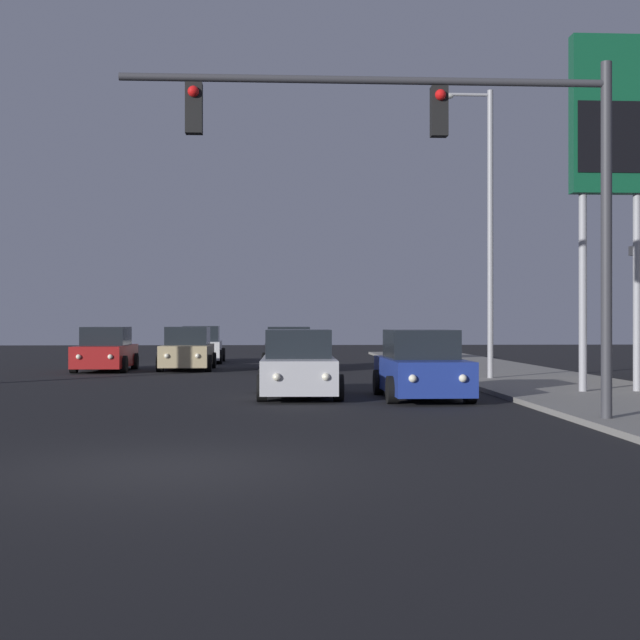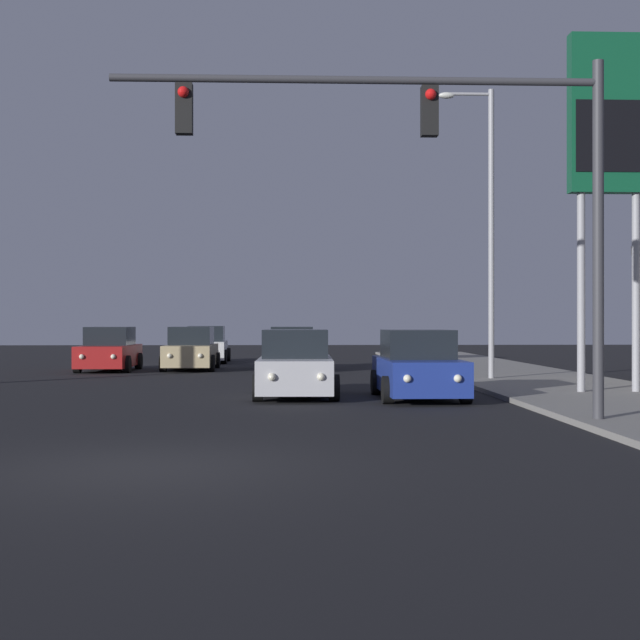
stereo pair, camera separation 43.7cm
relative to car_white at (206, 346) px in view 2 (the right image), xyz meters
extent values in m
plane|color=black|center=(1.85, -29.46, -0.76)|extent=(120.00, 120.00, 0.00)
cube|color=gray|center=(11.35, -19.46, -0.70)|extent=(5.00, 60.00, 0.12)
cube|color=silver|center=(0.00, -0.04, -0.18)|extent=(1.92, 4.25, 0.80)
cube|color=black|center=(0.00, 0.11, 0.57)|extent=(1.66, 2.04, 0.70)
cylinder|color=black|center=(-0.90, -1.34, -0.44)|extent=(0.24, 0.64, 0.64)
cylinder|color=black|center=(0.90, -1.34, -0.44)|extent=(0.24, 0.64, 0.64)
cylinder|color=black|center=(-0.90, 1.27, -0.44)|extent=(0.24, 0.64, 0.64)
cylinder|color=black|center=(0.90, 1.27, -0.44)|extent=(0.24, 0.64, 0.64)
sphere|color=#F2EACC|center=(-0.56, -2.16, -0.13)|extent=(0.18, 0.18, 0.18)
sphere|color=#F2EACC|center=(0.56, -2.16, -0.13)|extent=(0.18, 0.18, 0.18)
cube|color=maroon|center=(-3.07, -6.85, -0.18)|extent=(1.84, 4.22, 0.80)
cube|color=black|center=(-3.07, -6.70, 0.57)|extent=(1.62, 2.02, 0.70)
cylinder|color=black|center=(-3.97, -8.15, -0.44)|extent=(0.24, 0.64, 0.64)
cylinder|color=black|center=(-2.17, -8.15, -0.44)|extent=(0.24, 0.64, 0.64)
cylinder|color=black|center=(-3.97, -5.54, -0.44)|extent=(0.24, 0.64, 0.64)
cylinder|color=black|center=(-2.17, -5.54, -0.44)|extent=(0.24, 0.64, 0.64)
sphere|color=#F2EACC|center=(-3.63, -8.97, -0.13)|extent=(0.18, 0.18, 0.18)
sphere|color=#F2EACC|center=(-2.52, -8.97, -0.13)|extent=(0.18, 0.18, 0.18)
cube|color=tan|center=(-0.04, -6.18, -0.18)|extent=(1.80, 4.20, 0.80)
cube|color=black|center=(-0.04, -6.03, 0.57)|extent=(1.60, 2.00, 0.70)
cylinder|color=black|center=(-0.94, -7.48, -0.44)|extent=(0.24, 0.64, 0.64)
cylinder|color=black|center=(0.86, -7.48, -0.44)|extent=(0.24, 0.64, 0.64)
cylinder|color=black|center=(-0.94, -4.88, -0.44)|extent=(0.24, 0.64, 0.64)
cylinder|color=black|center=(0.86, -4.88, -0.44)|extent=(0.24, 0.64, 0.64)
sphere|color=#F2EACC|center=(-0.60, -8.30, -0.13)|extent=(0.18, 0.18, 0.18)
sphere|color=#F2EACC|center=(0.52, -8.30, -0.13)|extent=(0.18, 0.18, 0.18)
cube|color=black|center=(3.87, -6.41, -0.18)|extent=(1.85, 4.22, 0.80)
cube|color=black|center=(3.87, -6.26, 0.57)|extent=(1.63, 2.02, 0.70)
cylinder|color=black|center=(2.97, -7.71, -0.44)|extent=(0.24, 0.64, 0.64)
cylinder|color=black|center=(4.77, -7.71, -0.44)|extent=(0.24, 0.64, 0.64)
cylinder|color=black|center=(2.97, -5.11, -0.44)|extent=(0.24, 0.64, 0.64)
cylinder|color=black|center=(4.77, -5.11, -0.44)|extent=(0.24, 0.64, 0.64)
sphere|color=#F2EACC|center=(3.31, -8.53, -0.13)|extent=(0.18, 0.18, 0.18)
sphere|color=#F2EACC|center=(4.43, -8.53, -0.13)|extent=(0.18, 0.18, 0.18)
cube|color=navy|center=(6.89, -19.45, -0.18)|extent=(1.85, 4.22, 0.80)
cube|color=black|center=(6.89, -19.30, 0.57)|extent=(1.62, 2.02, 0.70)
cylinder|color=black|center=(5.99, -20.75, -0.44)|extent=(0.24, 0.64, 0.64)
cylinder|color=black|center=(7.79, -20.75, -0.44)|extent=(0.24, 0.64, 0.64)
cylinder|color=black|center=(5.99, -18.15, -0.44)|extent=(0.24, 0.64, 0.64)
cylinder|color=black|center=(7.79, -18.15, -0.44)|extent=(0.24, 0.64, 0.64)
sphere|color=#F2EACC|center=(6.33, -21.57, -0.13)|extent=(0.18, 0.18, 0.18)
sphere|color=#F2EACC|center=(7.44, -21.57, -0.13)|extent=(0.18, 0.18, 0.18)
cube|color=#B7B7BC|center=(3.90, -18.76, -0.18)|extent=(1.89, 4.24, 0.80)
cube|color=black|center=(3.90, -18.61, 0.57)|extent=(1.64, 2.03, 0.70)
cylinder|color=black|center=(3.00, -20.06, -0.44)|extent=(0.24, 0.64, 0.64)
cylinder|color=black|center=(4.80, -20.06, -0.44)|extent=(0.24, 0.64, 0.64)
cylinder|color=black|center=(3.00, -17.46, -0.44)|extent=(0.24, 0.64, 0.64)
cylinder|color=black|center=(4.80, -17.46, -0.44)|extent=(0.24, 0.64, 0.64)
sphere|color=#F2EACC|center=(3.34, -20.88, -0.13)|extent=(0.18, 0.18, 0.18)
sphere|color=#F2EACC|center=(4.46, -20.88, -0.13)|extent=(0.18, 0.18, 0.18)
cylinder|color=#38383D|center=(9.33, -25.09, 2.61)|extent=(0.20, 0.20, 6.50)
cylinder|color=#38383D|center=(4.93, -25.09, 5.46)|extent=(8.79, 0.14, 0.14)
cube|color=black|center=(6.25, -25.09, 4.91)|extent=(0.30, 0.24, 0.90)
sphere|color=red|center=(6.25, -25.23, 5.18)|extent=(0.20, 0.20, 0.20)
cube|color=black|center=(1.85, -25.09, 4.91)|extent=(0.30, 0.24, 0.90)
sphere|color=red|center=(1.85, -25.23, 5.18)|extent=(0.20, 0.20, 0.20)
cylinder|color=#99999E|center=(10.06, -13.53, 3.86)|extent=(0.18, 0.18, 9.00)
cylinder|color=#99999E|center=(9.36, -13.53, 8.21)|extent=(1.40, 0.10, 0.10)
ellipsoid|color=silver|center=(8.66, -13.53, 8.16)|extent=(0.50, 0.24, 0.20)
cylinder|color=#99999E|center=(11.08, -18.92, 1.86)|extent=(0.20, 0.20, 5.00)
cylinder|color=#99999E|center=(12.48, -18.92, 1.86)|extent=(0.20, 0.20, 5.00)
cube|color=#0F4C2D|center=(11.78, -18.92, 6.36)|extent=(2.00, 0.40, 4.00)
cube|color=black|center=(11.78, -19.13, 5.76)|extent=(1.80, 0.03, 1.80)
camera|label=1|loc=(3.24, -40.99, 1.12)|focal=50.00mm
camera|label=2|loc=(3.67, -41.01, 1.12)|focal=50.00mm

